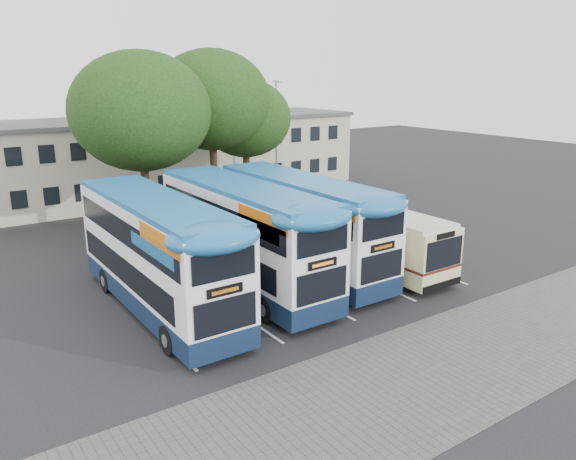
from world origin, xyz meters
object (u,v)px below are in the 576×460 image
(lamp_post, at_px, (276,134))
(bus_dd_left, at_px, (157,250))
(bus_single, at_px, (364,231))
(bus_dd_right, at_px, (301,221))
(bus_dd_mid, at_px, (243,232))
(tree_mid, at_px, (211,100))
(tree_left, at_px, (141,111))
(tree_right, at_px, (245,119))

(lamp_post, height_order, bus_dd_left, lamp_post)
(lamp_post, relative_size, bus_single, 0.88)
(bus_dd_left, relative_size, bus_dd_right, 1.01)
(lamp_post, distance_m, bus_dd_mid, 18.85)
(bus_dd_mid, height_order, bus_dd_right, bus_dd_mid)
(tree_mid, relative_size, bus_dd_right, 0.98)
(tree_left, distance_m, bus_dd_right, 12.23)
(lamp_post, distance_m, tree_left, 12.85)
(lamp_post, height_order, tree_mid, tree_mid)
(lamp_post, bearing_deg, bus_single, -107.16)
(tree_right, bearing_deg, bus_single, -94.55)
(tree_left, bearing_deg, tree_right, 15.33)
(tree_right, bearing_deg, bus_dd_mid, -121.11)
(tree_right, xyz_separation_m, bus_dd_left, (-12.13, -13.38, -3.87))
(bus_dd_left, bearing_deg, tree_mid, 54.09)
(tree_right, bearing_deg, bus_dd_right, -109.12)
(bus_single, bearing_deg, bus_dd_left, 178.05)
(bus_dd_mid, bearing_deg, lamp_post, 51.85)
(tree_left, distance_m, tree_mid, 5.67)
(tree_mid, distance_m, bus_dd_right, 13.32)
(tree_mid, height_order, bus_single, tree_mid)
(bus_dd_right, bearing_deg, tree_mid, 82.95)
(bus_dd_right, bearing_deg, bus_dd_mid, -175.42)
(tree_mid, xyz_separation_m, bus_single, (1.85, -13.07, -6.15))
(bus_dd_mid, bearing_deg, tree_right, 58.89)
(tree_right, relative_size, bus_dd_mid, 0.80)
(tree_right, xyz_separation_m, bus_dd_right, (-4.44, -12.82, -3.91))
(bus_dd_mid, xyz_separation_m, bus_dd_right, (3.46, 0.28, -0.06))
(bus_single, bearing_deg, tree_left, 122.36)
(tree_right, height_order, bus_dd_left, tree_right)
(bus_dd_mid, xyz_separation_m, bus_single, (6.80, -0.66, -0.93))
(bus_dd_left, relative_size, bus_single, 1.12)
(bus_dd_left, relative_size, bus_dd_mid, 0.99)
(bus_dd_mid, bearing_deg, tree_mid, 68.22)
(bus_dd_left, distance_m, bus_dd_mid, 4.24)
(tree_mid, height_order, bus_dd_right, tree_mid)
(bus_dd_mid, bearing_deg, bus_dd_left, -176.14)
(lamp_post, xyz_separation_m, bus_single, (-4.74, -15.36, -3.34))
(bus_dd_right, bearing_deg, bus_dd_left, -175.82)
(bus_dd_left, height_order, bus_single, bus_dd_left)
(lamp_post, relative_size, tree_right, 0.98)
(tree_mid, bearing_deg, tree_left, -163.49)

